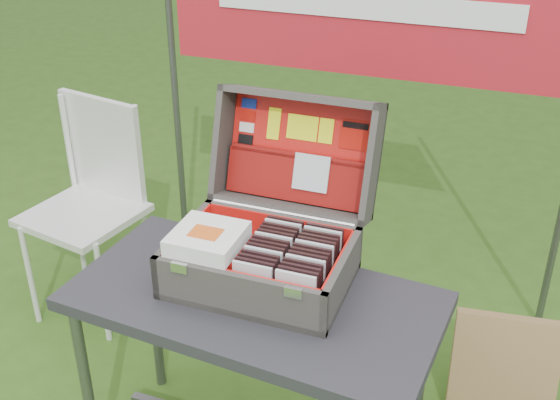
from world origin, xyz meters
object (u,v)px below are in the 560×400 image
at_px(table, 256,383).
at_px(suitcase, 267,204).
at_px(chair, 83,217).
at_px(cardboard_box, 504,368).

bearing_deg(table, suitcase, 97.53).
xyz_separation_m(table, chair, (-1.00, 0.54, 0.12)).
height_order(table, suitcase, suitcase).
bearing_deg(suitcase, chair, 157.41).
distance_m(table, chair, 1.14).
bearing_deg(cardboard_box, chair, 172.37).
bearing_deg(table, chair, 156.09).
xyz_separation_m(chair, cardboard_box, (1.74, -0.02, -0.27)).
xyz_separation_m(suitcase, chair, (-0.99, 0.41, -0.46)).
bearing_deg(chair, table, -17.48).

